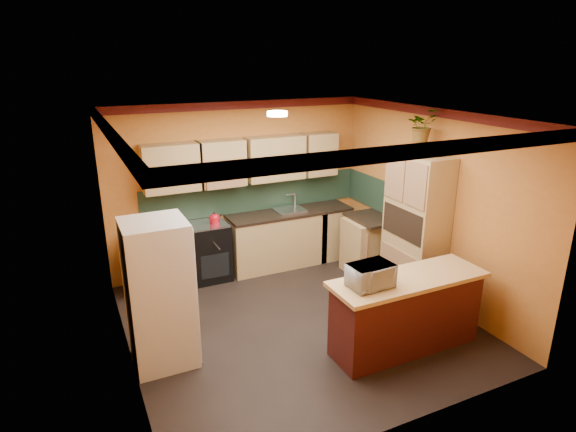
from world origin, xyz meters
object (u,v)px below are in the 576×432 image
object	(u,v)px
stove	(209,251)
microwave	(371,275)
base_cabinets_back	(247,246)
pantry	(415,228)
breakfast_bar	(406,315)
fridge	(159,294)

from	to	relation	value
stove	microwave	world-z (taller)	microwave
base_cabinets_back	pantry	xyz separation A→B (m)	(1.87, -1.81, 0.61)
stove	breakfast_bar	bearing A→B (deg)	-61.55
pantry	stove	bearing A→B (deg)	143.99
base_cabinets_back	microwave	xyz separation A→B (m)	(0.39, -2.86, 0.62)
fridge	breakfast_bar	bearing A→B (deg)	-20.24
stove	base_cabinets_back	bearing A→B (deg)	0.00
stove	pantry	size ratio (longest dim) A/B	0.43
fridge	microwave	size ratio (longest dim) A/B	3.54
fridge	pantry	bearing A→B (deg)	1.10
stove	pantry	distance (m)	3.14
base_cabinets_back	stove	distance (m)	0.63
base_cabinets_back	breakfast_bar	distance (m)	3.01
pantry	microwave	bearing A→B (deg)	-144.75
stove	pantry	world-z (taller)	pantry
fridge	base_cabinets_back	bearing A→B (deg)	47.41
microwave	fridge	bearing A→B (deg)	151.97
stove	pantry	bearing A→B (deg)	-36.01
stove	breakfast_bar	distance (m)	3.25
breakfast_bar	microwave	bearing A→B (deg)	180.00
fridge	microwave	world-z (taller)	fridge
pantry	breakfast_bar	bearing A→B (deg)	-132.00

